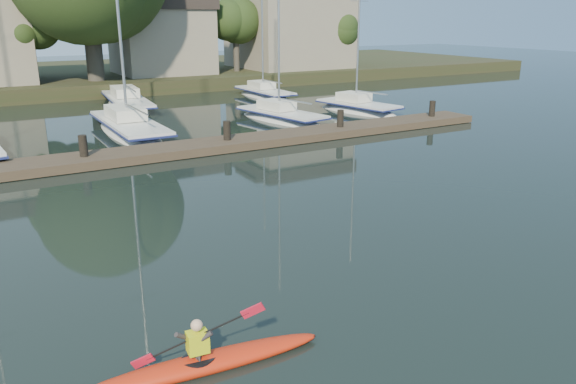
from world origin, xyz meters
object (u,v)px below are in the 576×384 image
sailboat_6 (128,110)px  sailboat_2 (130,138)px  sailboat_4 (358,115)px  dock (161,152)px  sailboat_3 (281,124)px  sailboat_7 (264,100)px  kayak (205,360)px

sailboat_6 → sailboat_2: bearing=-98.6°
sailboat_6 → sailboat_4: bearing=-31.9°
dock → sailboat_2: (0.14, 5.32, -0.40)m
dock → sailboat_6: bearing=80.7°
sailboat_3 → sailboat_7: bearing=57.4°
sailboat_4 → sailboat_6: bearing=132.2°
sailboat_2 → sailboat_4: 13.66m
sailboat_3 → sailboat_2: bearing=164.9°
dock → sailboat_4: size_ratio=3.06×
sailboat_2 → sailboat_7: size_ratio=1.35×
sailboat_4 → sailboat_6: sailboat_6 is taller
sailboat_4 → sailboat_7: sailboat_7 is taller
kayak → sailboat_4: size_ratio=0.37×
kayak → sailboat_7: bearing=66.0°
dock → sailboat_3: 9.55m
kayak → sailboat_7: 32.19m
sailboat_6 → dock: bearing=-93.9°
sailboat_4 → sailboat_7: size_ratio=0.96×
sailboat_4 → sailboat_3: bearing=172.7°
sailboat_2 → sailboat_7: (11.78, 8.16, 0.02)m
sailboat_3 → sailboat_6: sailboat_6 is taller
sailboat_7 → sailboat_3: bearing=-113.1°
dock → sailboat_7: bearing=48.5°
sailboat_4 → dock: bearing=-170.7°
sailboat_2 → sailboat_7: bearing=34.8°
sailboat_2 → sailboat_4: size_ratio=1.41×
kayak → sailboat_6: size_ratio=0.25×
kayak → sailboat_3: sailboat_3 is taller
sailboat_3 → sailboat_6: bearing=113.2°
sailboat_2 → sailboat_6: sailboat_6 is taller
sailboat_6 → sailboat_7: (9.67, -0.29, 0.01)m
dock → sailboat_7: sailboat_7 is taller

